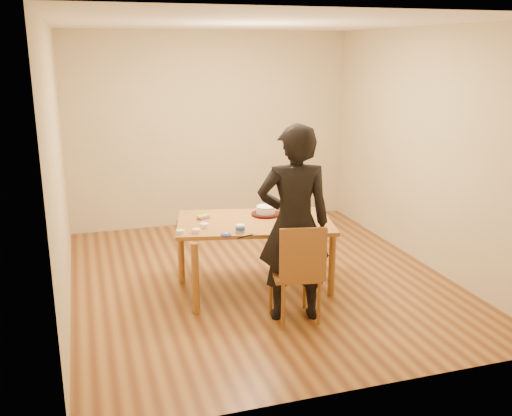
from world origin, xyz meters
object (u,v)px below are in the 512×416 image
object	(u,v)px
cake_plate	(266,214)
person	(294,224)
dining_table	(255,223)
dining_chair	(295,274)
cake	(266,210)

from	to	relation	value
cake_plate	person	bearing A→B (deg)	-91.54
dining_table	dining_chair	distance (m)	0.84
cake	dining_chair	bearing A→B (deg)	-91.47
cake_plate	dining_table	bearing A→B (deg)	-136.92
person	cake_plate	bearing A→B (deg)	-79.99
person	dining_table	bearing A→B (deg)	-66.84
cake_plate	cake	bearing A→B (deg)	0.00
cake	person	size ratio (longest dim) A/B	0.11
dining_table	dining_chair	size ratio (longest dim) A/B	3.84
dining_chair	person	size ratio (longest dim) A/B	0.22
cake_plate	dining_chair	bearing A→B (deg)	-91.47
dining_table	dining_chair	xyz separation A→B (m)	(0.15, -0.78, -0.28)
dining_table	cake_plate	xyz separation A→B (m)	(0.17, 0.16, 0.03)
cake	dining_table	bearing A→B (deg)	-136.92
dining_table	cake	bearing A→B (deg)	55.43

